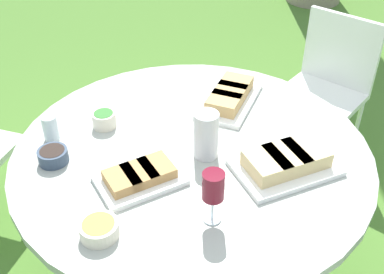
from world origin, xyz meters
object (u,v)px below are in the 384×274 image
Objects in this scene: dining_table at (192,170)px; water_pitcher at (206,135)px; chair_near_left at (328,81)px; wine_glass at (213,188)px.

dining_table is 7.36× the size of water_pitcher.
wine_glass reaches higher than chair_near_left.
water_pitcher is (0.04, -0.05, 0.20)m from dining_table.
dining_table is 1.57× the size of chair_near_left.
water_pitcher is 0.34m from wine_glass.
chair_near_left is at bearing 43.43° from wine_glass.
chair_near_left reaches higher than dining_table.
dining_table is 7.11× the size of wine_glass.
chair_near_left is 1.27m from water_pitcher.
wine_glass is at bearing -97.97° from dining_table.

